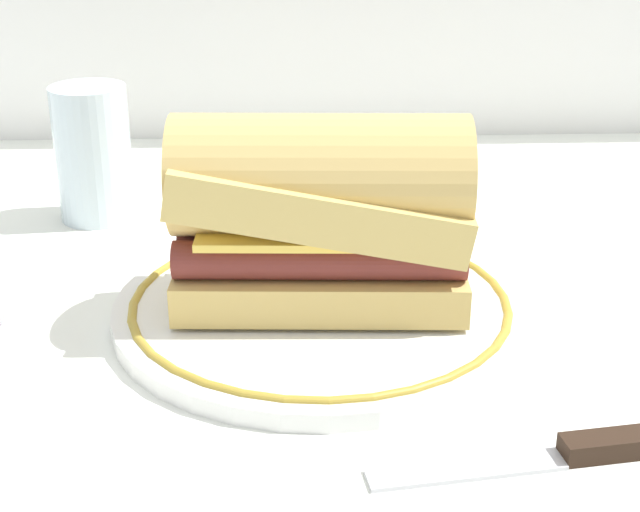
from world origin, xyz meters
name	(u,v)px	position (x,y,z in m)	size (l,w,h in m)	color
ground_plane	(340,307)	(0.00, 0.00, 0.00)	(1.50, 1.50, 0.00)	white
plate	(320,307)	(-0.01, -0.02, 0.01)	(0.27, 0.27, 0.01)	white
sausage_sandwich	(320,210)	(-0.01, -0.02, 0.08)	(0.19, 0.10, 0.12)	tan
drinking_glass	(94,161)	(-0.19, 0.18, 0.05)	(0.06, 0.06, 0.11)	silver
butter_knife	(545,455)	(0.09, -0.18, 0.00)	(0.16, 0.04, 0.01)	silver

